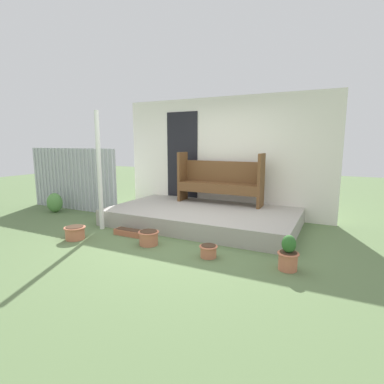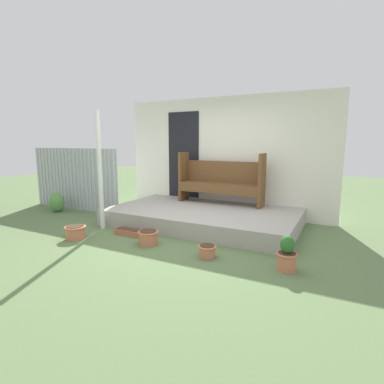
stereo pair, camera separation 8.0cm
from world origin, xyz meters
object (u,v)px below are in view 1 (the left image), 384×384
object	(u,v)px
support_post	(99,171)
flower_pot_left	(75,232)
flower_pot_far_right	(288,255)
bench	(220,179)
flower_pot_middle	(149,237)
flower_pot_right	(208,250)
planter_box_rect	(129,232)
shrub_by_fence	(55,203)

from	to	relation	value
support_post	flower_pot_left	xyz separation A→B (m)	(0.03, -0.67, -0.97)
support_post	flower_pot_left	world-z (taller)	support_post
flower_pot_left	flower_pot_far_right	bearing A→B (deg)	5.34
bench	flower_pot_left	bearing A→B (deg)	-122.73
bench	flower_pot_far_right	bearing A→B (deg)	-50.79
flower_pot_middle	flower_pot_far_right	size ratio (longest dim) A/B	0.73
flower_pot_right	flower_pot_far_right	world-z (taller)	flower_pot_far_right
flower_pot_left	flower_pot_right	xyz separation A→B (m)	(2.33, 0.26, -0.02)
flower_pot_right	planter_box_rect	size ratio (longest dim) A/B	0.49
flower_pot_far_right	flower_pot_right	bearing A→B (deg)	-176.96
bench	flower_pot_middle	bearing A→B (deg)	-98.98
flower_pot_left	flower_pot_far_right	xyz separation A→B (m)	(3.41, 0.32, 0.08)
planter_box_rect	shrub_by_fence	world-z (taller)	shrub_by_fence
bench	planter_box_rect	distance (m)	2.30
flower_pot_middle	flower_pot_right	world-z (taller)	flower_pot_middle
bench	planter_box_rect	size ratio (longest dim) A/B	3.40
flower_pot_far_right	planter_box_rect	bearing A→B (deg)	174.64
support_post	flower_pot_right	size ratio (longest dim) A/B	8.23
flower_pot_right	support_post	bearing A→B (deg)	170.16
planter_box_rect	shrub_by_fence	xyz separation A→B (m)	(-2.67, 0.65, 0.17)
flower_pot_left	flower_pot_middle	world-z (taller)	flower_pot_middle
bench	flower_pot_left	distance (m)	3.08
flower_pot_right	flower_pot_far_right	bearing A→B (deg)	3.04
flower_pot_far_right	bench	bearing A→B (deg)	129.16
bench	planter_box_rect	xyz separation A→B (m)	(-0.94, -1.94, -0.79)
bench	flower_pot_right	world-z (taller)	bench
flower_pot_middle	shrub_by_fence	world-z (taller)	shrub_by_fence
bench	shrub_by_fence	distance (m)	3.88
shrub_by_fence	flower_pot_right	bearing A→B (deg)	-12.60
flower_pot_right	planter_box_rect	bearing A→B (deg)	169.24
flower_pot_middle	shrub_by_fence	bearing A→B (deg)	164.46
shrub_by_fence	planter_box_rect	bearing A→B (deg)	-13.72
shrub_by_fence	flower_pot_left	bearing A→B (deg)	-31.70
support_post	bench	world-z (taller)	support_post
flower_pot_middle	flower_pot_right	size ratio (longest dim) A/B	1.27
support_post	flower_pot_right	world-z (taller)	support_post
flower_pot_left	shrub_by_fence	world-z (taller)	shrub_by_fence
support_post	bench	bearing A→B (deg)	48.15
bench	flower_pot_middle	world-z (taller)	bench
bench	support_post	bearing A→B (deg)	-131.80
flower_pot_middle	support_post	bearing A→B (deg)	164.94
flower_pot_left	flower_pot_far_right	world-z (taller)	flower_pot_far_right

